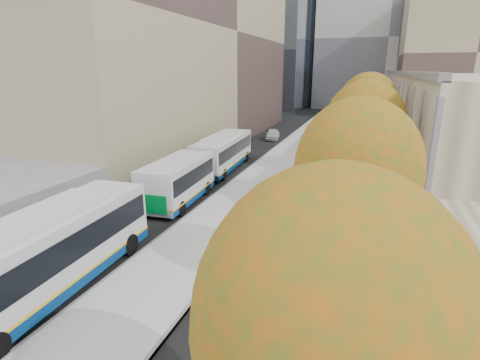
% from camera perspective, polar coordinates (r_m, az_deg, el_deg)
% --- Properties ---
extents(bus_platform, '(4.25, 150.00, 0.15)m').
position_cam_1_polar(bus_platform, '(36.47, 6.32, 3.04)').
color(bus_platform, silver).
rests_on(bus_platform, ground).
extents(sidewalk, '(4.75, 150.00, 0.08)m').
position_cam_1_polar(sidewalk, '(35.66, 18.95, 1.87)').
color(sidewalk, slate).
rests_on(sidewalk, ground).
extents(building_tan, '(18.00, 92.00, 8.00)m').
position_cam_1_polar(building_tan, '(64.86, 29.87, 10.36)').
color(building_tan, gray).
rests_on(building_tan, ground).
extents(building_midrise, '(24.00, 46.00, 25.00)m').
position_cam_1_polar(building_midrise, '(48.61, -14.83, 20.69)').
color(building_midrise, gray).
rests_on(building_midrise, ground).
extents(building_far_block, '(30.00, 18.00, 30.00)m').
position_cam_1_polar(building_far_block, '(95.90, 21.54, 19.26)').
color(building_far_block, '#A9A49C').
rests_on(building_far_block, ground).
extents(bus_shelter, '(1.90, 4.40, 2.53)m').
position_cam_1_polar(bus_shelter, '(12.45, 25.72, -15.55)').
color(bus_shelter, '#383A3F').
rests_on(bus_shelter, sidewalk).
extents(tree_b, '(4.00, 4.00, 6.97)m').
position_cam_1_polar(tree_b, '(5.77, 13.79, -20.36)').
color(tree_b, '#312118').
rests_on(tree_b, sidewalk).
extents(tree_c, '(4.20, 4.20, 7.28)m').
position_cam_1_polar(tree_c, '(13.05, 17.39, 1.48)').
color(tree_c, '#312118').
rests_on(tree_c, sidewalk).
extents(tree_d, '(4.40, 4.40, 7.60)m').
position_cam_1_polar(tree_d, '(21.85, 18.40, 7.75)').
color(tree_d, '#312118').
rests_on(tree_d, sidewalk).
extents(tree_e, '(4.60, 4.60, 7.92)m').
position_cam_1_polar(tree_e, '(30.77, 18.83, 10.41)').
color(tree_e, '#312118').
rests_on(tree_e, sidewalk).
extents(bus_far, '(3.33, 17.36, 2.88)m').
position_cam_1_polar(bus_far, '(29.28, -5.04, 2.77)').
color(bus_far, silver).
rests_on(bus_far, ground).
extents(distant_car, '(2.13, 4.05, 1.31)m').
position_cam_1_polar(distant_car, '(47.78, 4.99, 6.97)').
color(distant_car, silver).
rests_on(distant_car, ground).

